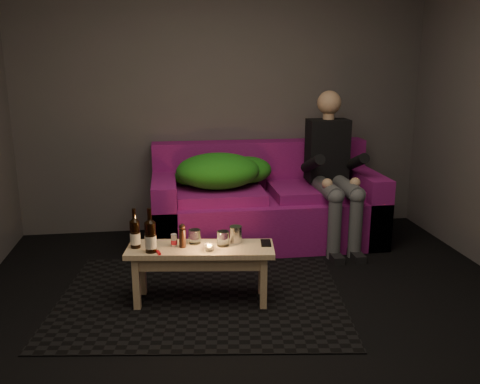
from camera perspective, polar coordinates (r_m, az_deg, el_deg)
The scene contains 17 objects.
floor at distance 3.26m, azimuth 3.05°, elevation -16.28°, with size 4.50×4.50×0.00m, color black.
room at distance 3.26m, azimuth 1.79°, elevation 14.11°, with size 4.50×4.50×4.50m.
rug at distance 3.76m, azimuth -4.39°, elevation -11.76°, with size 2.03×1.48×0.01m, color black.
sofa at distance 4.84m, azimuth 2.84°, elevation -1.57°, with size 2.10×0.95×0.90m.
green_blanket at distance 4.68m, azimuth -1.97°, elevation 2.36°, with size 0.93×0.63×0.32m.
person at distance 4.73m, azimuth 10.33°, elevation 2.82°, with size 0.38×0.87×1.40m.
coffee_table at distance 3.58m, azimuth -4.44°, elevation -7.26°, with size 1.05×0.45×0.42m.
beer_bottle_a at distance 3.57m, azimuth -11.71°, elevation -4.56°, with size 0.07×0.07×0.28m.
beer_bottle_b at distance 3.46m, azimuth -10.03°, elevation -4.90°, with size 0.08×0.08×0.31m.
salt_shaker at distance 3.56m, azimuth -7.42°, elevation -5.39°, with size 0.04×0.04×0.09m, color silver.
pepper_mill at distance 3.53m, azimuth -6.48°, elevation -5.20°, with size 0.05×0.05×0.13m, color black.
tumbler_back at distance 3.60m, azimuth -5.11°, elevation -5.01°, with size 0.08×0.08×0.10m, color white.
tealight at distance 3.47m, azimuth -3.47°, elevation -6.22°, with size 0.06×0.06×0.05m.
tumbler_front at distance 3.54m, azimuth -1.91°, elevation -5.25°, with size 0.08×0.08×0.11m, color white.
steel_cup at distance 3.60m, azimuth -0.48°, elevation -4.79°, with size 0.09×0.09×0.12m, color #AFB0B6.
smartphone at distance 3.60m, azimuth 2.92°, elevation -5.73°, with size 0.07×0.14×0.01m, color black.
red_lighter at distance 3.46m, azimuth -9.14°, elevation -6.73°, with size 0.02×0.07×0.01m, color red.
Camera 1 is at (-0.57, -2.74, 1.66)m, focal length 38.00 mm.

